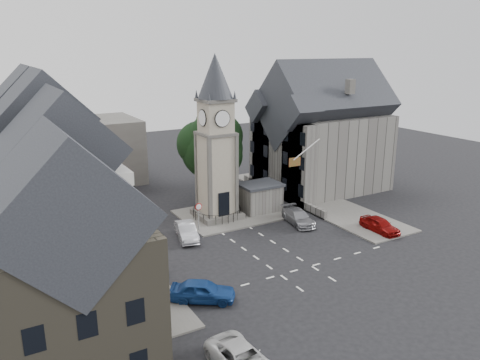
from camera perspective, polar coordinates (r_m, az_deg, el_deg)
ground at (r=41.40m, az=2.28°, el=-7.97°), size 120.00×120.00×0.00m
pavement_west at (r=42.23m, az=-16.96°, el=-8.09°), size 6.00×30.00×0.14m
pavement_east at (r=54.01m, az=8.61°, el=-2.28°), size 6.00×26.00×0.14m
central_island at (r=48.48m, az=-1.23°, el=-4.21°), size 10.00×8.00×0.16m
road_markings at (r=37.30m, az=6.84°, el=-10.88°), size 20.00×8.00×0.01m
clock_tower at (r=45.65m, az=-2.94°, el=4.99°), size 4.86×4.86×16.25m
stone_shelter at (r=49.17m, az=2.42°, el=-2.12°), size 4.30×3.30×3.08m
town_tree at (r=51.14m, az=-3.47°, el=4.85°), size 7.20×7.20×10.80m
warning_sign_post at (r=43.69m, az=-5.06°, el=-3.85°), size 0.70×0.19×2.85m
terrace_pink at (r=49.31m, az=-23.65°, el=2.66°), size 8.10×7.60×12.80m
terrace_cream at (r=41.56m, az=-22.33°, el=0.53°), size 8.10×7.60×12.80m
terrace_tudor at (r=34.05m, az=-20.35°, el=-3.19°), size 8.10×7.60×12.00m
building_sw_stone at (r=25.89m, az=-19.93°, el=-11.22°), size 8.60×7.60×10.40m
backdrop_west at (r=61.91m, az=-21.52°, el=2.89°), size 20.00×10.00×8.00m
east_building at (r=56.94m, az=9.85°, el=5.05°), size 14.40×11.40×12.60m
east_boundary_wall at (r=53.81m, az=4.96°, el=-1.79°), size 0.40×16.00×0.90m
flagpole at (r=46.78m, az=8.12°, el=3.71°), size 3.68×0.10×2.74m
car_west_blue at (r=32.80m, az=-4.57°, el=-13.32°), size 4.69×3.94×1.51m
car_west_silver at (r=36.55m, az=-12.08°, el=-10.60°), size 4.03×3.37×1.30m
car_west_grey at (r=38.41m, az=-14.09°, el=-9.31°), size 5.49×4.03×1.39m
car_island_silver at (r=42.72m, az=-6.54°, el=-6.23°), size 2.47×4.65×1.46m
car_island_east at (r=46.37m, az=7.10°, el=-4.49°), size 2.70×4.99×1.37m
car_east_red at (r=45.87m, az=16.67°, el=-5.26°), size 1.74×4.22×1.43m
van_sw_white at (r=26.71m, az=0.27°, el=-21.05°), size 2.64×5.04×1.35m
pedestrian at (r=52.31m, az=9.27°, el=-1.97°), size 0.77×0.71×1.78m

